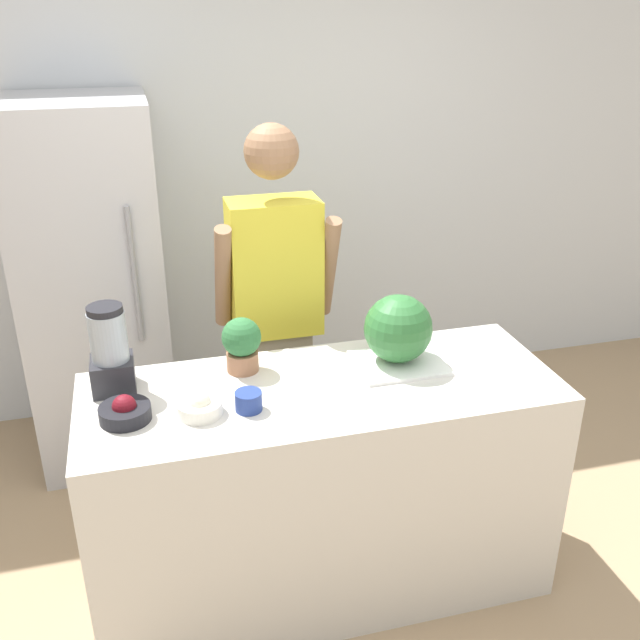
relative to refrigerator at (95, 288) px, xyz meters
name	(u,v)px	position (x,y,z in m)	size (l,w,h in m)	color
ground_plane	(345,640)	(0.82, -1.58, -0.90)	(14.00, 14.00, 0.00)	tan
wall_back	(243,179)	(0.82, 0.41, 0.40)	(8.00, 0.06, 2.60)	silver
counter_island	(322,488)	(0.82, -1.25, -0.44)	(1.75, 0.66, 0.91)	beige
refrigerator	(95,288)	(0.00, 0.00, 0.00)	(0.66, 0.75, 1.80)	#B7B7BC
person	(276,315)	(0.79, -0.57, 0.01)	(0.53, 0.27, 1.75)	gray
cutting_board	(399,363)	(1.15, -1.17, 0.02)	(0.34, 0.28, 0.01)	white
watermelon	(398,328)	(1.15, -1.15, 0.16)	(0.26, 0.26, 0.26)	#2D6B33
bowl_cherries	(125,411)	(0.13, -1.30, 0.04)	(0.17, 0.17, 0.09)	black
bowl_cream	(200,406)	(0.37, -1.33, 0.04)	(0.15, 0.15, 0.09)	white
bowl_small_blue	(249,401)	(0.54, -1.34, 0.05)	(0.09, 0.09, 0.07)	navy
blender	(110,352)	(0.09, -1.08, 0.16)	(0.15, 0.15, 0.33)	#28282D
potted_plant	(242,343)	(0.56, -1.05, 0.13)	(0.15, 0.15, 0.21)	#996647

